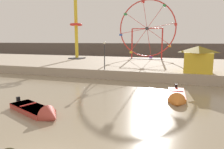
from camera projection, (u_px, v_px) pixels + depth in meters
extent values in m
cube|color=tan|center=(149.00, 66.00, 36.37)|extent=(110.00, 23.01, 1.22)
cube|color=#564C47|center=(161.00, 51.00, 56.98)|extent=(140.00, 3.00, 4.40)
cube|color=#B24238|center=(32.00, 109.00, 14.70)|extent=(4.22, 2.84, 0.38)
cube|color=#B2231E|center=(32.00, 107.00, 14.67)|extent=(4.20, 2.84, 0.08)
cone|color=#B24238|center=(51.00, 117.00, 13.09)|extent=(1.53, 1.69, 1.38)
cube|color=black|center=(18.00, 100.00, 15.99)|extent=(0.28, 0.30, 0.44)
cube|color=#B2231E|center=(28.00, 105.00, 14.98)|extent=(0.61, 1.20, 0.06)
cube|color=orange|center=(176.00, 94.00, 18.71)|extent=(1.62, 4.34, 0.35)
cube|color=#B2231E|center=(176.00, 93.00, 18.69)|extent=(1.64, 4.30, 0.08)
cone|color=orange|center=(177.00, 103.00, 16.14)|extent=(1.43, 1.23, 1.39)
cube|color=black|center=(176.00, 86.00, 20.79)|extent=(0.25, 0.21, 0.44)
cube|color=#B2231E|center=(176.00, 91.00, 19.18)|extent=(1.25, 0.20, 0.06)
torus|color=red|center=(147.00, 28.00, 42.59)|extent=(11.89, 0.24, 11.89)
cylinder|color=#38383D|center=(147.00, 28.00, 42.59)|extent=(0.70, 0.50, 0.70)
cylinder|color=red|center=(145.00, 14.00, 42.28)|extent=(1.06, 0.08, 5.75)
cube|color=red|center=(143.00, 2.00, 42.00)|extent=(0.56, 0.48, 0.44)
cylinder|color=red|center=(136.00, 21.00, 43.06)|extent=(4.80, 0.08, 3.43)
cube|color=#33934C|center=(125.00, 14.00, 43.57)|extent=(0.56, 0.48, 0.44)
cylinder|color=red|center=(134.00, 31.00, 43.57)|extent=(5.75, 0.08, 1.06)
cube|color=#3356B7|center=(121.00, 35.00, 44.59)|extent=(0.56, 0.48, 0.44)
cylinder|color=red|center=(139.00, 40.00, 43.51)|extent=(3.43, 0.08, 4.80)
cube|color=yellow|center=(131.00, 52.00, 44.47)|extent=(0.56, 0.48, 0.44)
cylinder|color=red|center=(149.00, 42.00, 42.91)|extent=(1.06, 0.08, 5.75)
cube|color=purple|center=(151.00, 57.00, 43.27)|extent=(0.56, 0.48, 0.44)
cylinder|color=red|center=(158.00, 37.00, 42.13)|extent=(4.80, 0.08, 3.43)
cube|color=orange|center=(170.00, 46.00, 41.71)|extent=(0.56, 0.48, 0.44)
cylinder|color=red|center=(161.00, 26.00, 41.62)|extent=(5.75, 0.08, 1.06)
cube|color=red|center=(176.00, 24.00, 40.69)|extent=(0.56, 0.48, 0.44)
cylinder|color=red|center=(156.00, 17.00, 41.68)|extent=(3.43, 0.08, 4.80)
cube|color=#33934C|center=(164.00, 5.00, 40.81)|extent=(0.56, 0.48, 0.44)
cylinder|color=red|center=(132.00, 44.00, 44.12)|extent=(0.28, 0.28, 6.42)
cylinder|color=red|center=(162.00, 44.00, 42.12)|extent=(0.28, 0.28, 6.42)
cylinder|color=red|center=(147.00, 28.00, 42.59)|extent=(6.41, 0.18, 0.18)
cube|color=#4C4C51|center=(146.00, 59.00, 43.64)|extent=(7.21, 1.20, 0.08)
cylinder|color=gold|center=(76.00, 26.00, 43.12)|extent=(0.70, 0.70, 13.80)
torus|color=red|center=(76.00, 25.00, 43.05)|extent=(2.64, 2.64, 0.44)
cube|color=#4C4C51|center=(77.00, 58.00, 44.23)|extent=(2.80, 2.80, 0.24)
cube|color=yellow|center=(198.00, 62.00, 24.85)|extent=(3.25, 2.93, 2.47)
pyramid|color=olive|center=(198.00, 49.00, 24.58)|extent=(3.58, 3.22, 0.80)
cylinder|color=#2D2D33|center=(104.00, 57.00, 27.23)|extent=(0.12, 0.12, 3.43)
sphere|color=#F2EACC|center=(104.00, 43.00, 26.92)|extent=(0.32, 0.32, 0.32)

